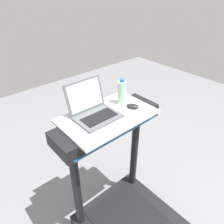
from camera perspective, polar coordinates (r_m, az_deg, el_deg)
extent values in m
cylinder|color=black|center=(1.86, -9.51, -19.81)|extent=(0.07, 0.07, 0.90)
cylinder|color=black|center=(2.15, 6.06, -10.47)|extent=(0.07, 0.07, 0.90)
cube|color=black|center=(1.65, -1.15, -2.98)|extent=(0.90, 0.28, 0.11)
cube|color=#0C3F19|center=(1.56, 2.25, -5.26)|extent=(0.24, 0.01, 0.06)
cube|color=#1E598C|center=(1.59, 2.20, -6.53)|extent=(0.81, 0.00, 0.02)
cube|color=silver|center=(1.61, -1.17, -1.09)|extent=(0.72, 0.44, 0.02)
cube|color=#515459|center=(1.57, -3.86, -1.40)|extent=(0.32, 0.24, 0.02)
cube|color=black|center=(1.55, -3.47, -1.36)|extent=(0.26, 0.13, 0.00)
cube|color=#515459|center=(1.61, -7.33, 4.48)|extent=(0.32, 0.07, 0.23)
cube|color=#B2E0B7|center=(1.61, -7.23, 4.47)|extent=(0.28, 0.06, 0.20)
ellipsoid|color=black|center=(1.69, 5.60, 1.61)|extent=(0.10, 0.12, 0.03)
cylinder|color=#9EDBB2|center=(1.72, 2.67, 5.23)|extent=(0.07, 0.07, 0.19)
cylinder|color=#2659A5|center=(1.67, 2.76, 8.52)|extent=(0.04, 0.04, 0.02)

